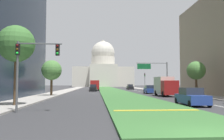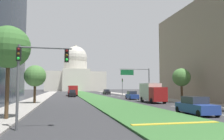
{
  "view_description": "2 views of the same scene",
  "coord_description": "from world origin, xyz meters",
  "px_view_note": "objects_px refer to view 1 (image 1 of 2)",
  "views": [
    {
      "loc": [
        -4.39,
        -8.39,
        2.13
      ],
      "look_at": [
        -1.47,
        33.95,
        4.55
      ],
      "focal_mm": 37.21,
      "sensor_mm": 36.0,
      "label": 1
    },
    {
      "loc": [
        -7.42,
        -5.45,
        2.61
      ],
      "look_at": [
        2.91,
        41.64,
        6.27
      ],
      "focal_mm": 35.54,
      "sensor_mm": 36.0,
      "label": 2
    }
  ],
  "objects_px": {
    "city_bus": "(95,84)",
    "sedan_midblock": "(149,90)",
    "box_truck_delivery": "(165,86)",
    "traffic_light_far_right": "(145,79)",
    "street_tree_left_mid": "(52,70)",
    "capitol_building": "(103,70)",
    "sedan_lead_stopped": "(191,97)",
    "sedan_far_horizon": "(130,87)",
    "street_tree_left_near": "(16,44)",
    "traffic_light_near_left": "(29,60)",
    "street_tree_right_mid": "(196,71)",
    "overhead_guide_sign": "(155,71)",
    "sedan_distant": "(93,88)"
  },
  "relations": [
    {
      "from": "traffic_light_far_right",
      "to": "street_tree_left_mid",
      "type": "bearing_deg",
      "value": -126.3
    },
    {
      "from": "overhead_guide_sign",
      "to": "street_tree_left_mid",
      "type": "bearing_deg",
      "value": -156.27
    },
    {
      "from": "overhead_guide_sign",
      "to": "sedan_midblock",
      "type": "distance_m",
      "value": 4.08
    },
    {
      "from": "sedan_lead_stopped",
      "to": "sedan_midblock",
      "type": "distance_m",
      "value": 25.92
    },
    {
      "from": "street_tree_left_mid",
      "to": "street_tree_left_near",
      "type": "bearing_deg",
      "value": -90.07
    },
    {
      "from": "sedan_midblock",
      "to": "box_truck_delivery",
      "type": "bearing_deg",
      "value": -88.1
    },
    {
      "from": "traffic_light_far_right",
      "to": "street_tree_left_near",
      "type": "bearing_deg",
      "value": -115.07
    },
    {
      "from": "box_truck_delivery",
      "to": "traffic_light_far_right",
      "type": "bearing_deg",
      "value": 84.17
    },
    {
      "from": "sedan_lead_stopped",
      "to": "sedan_far_horizon",
      "type": "distance_m",
      "value": 55.99
    },
    {
      "from": "street_tree_left_mid",
      "to": "city_bus",
      "type": "bearing_deg",
      "value": 77.7
    },
    {
      "from": "capitol_building",
      "to": "box_truck_delivery",
      "type": "height_order",
      "value": "capitol_building"
    },
    {
      "from": "traffic_light_far_right",
      "to": "sedan_distant",
      "type": "xyz_separation_m",
      "value": [
        -15.2,
        -6.57,
        -2.46
      ]
    },
    {
      "from": "street_tree_left_near",
      "to": "sedan_distant",
      "type": "relative_size",
      "value": 1.6
    },
    {
      "from": "street_tree_right_mid",
      "to": "street_tree_left_mid",
      "type": "bearing_deg",
      "value": 175.19
    },
    {
      "from": "sedan_distant",
      "to": "box_truck_delivery",
      "type": "relative_size",
      "value": 0.72
    },
    {
      "from": "street_tree_left_near",
      "to": "street_tree_left_mid",
      "type": "distance_m",
      "value": 17.03
    },
    {
      "from": "traffic_light_far_right",
      "to": "sedan_far_horizon",
      "type": "xyz_separation_m",
      "value": [
        -3.04,
        9.51,
        -2.49
      ]
    },
    {
      "from": "street_tree_left_mid",
      "to": "sedan_midblock",
      "type": "xyz_separation_m",
      "value": [
        18.32,
        9.07,
        -3.44
      ]
    },
    {
      "from": "capitol_building",
      "to": "city_bus",
      "type": "height_order",
      "value": "capitol_building"
    },
    {
      "from": "city_bus",
      "to": "street_tree_left_mid",
      "type": "bearing_deg",
      "value": -102.3
    },
    {
      "from": "sedan_far_horizon",
      "to": "city_bus",
      "type": "xyz_separation_m",
      "value": [
        -11.83,
        -7.46,
        0.95
      ]
    },
    {
      "from": "traffic_light_near_left",
      "to": "traffic_light_far_right",
      "type": "distance_m",
      "value": 54.49
    },
    {
      "from": "traffic_light_far_right",
      "to": "street_tree_right_mid",
      "type": "xyz_separation_m",
      "value": [
        1.7,
        -31.64,
        0.85
      ]
    },
    {
      "from": "sedan_midblock",
      "to": "sedan_far_horizon",
      "type": "distance_m",
      "value": 30.1
    },
    {
      "from": "sedan_distant",
      "to": "overhead_guide_sign",
      "type": "bearing_deg",
      "value": -48.37
    },
    {
      "from": "street_tree_right_mid",
      "to": "sedan_far_horizon",
      "type": "relative_size",
      "value": 1.3
    },
    {
      "from": "street_tree_left_near",
      "to": "sedan_midblock",
      "type": "xyz_separation_m",
      "value": [
        18.34,
        26.03,
        -4.89
      ]
    },
    {
      "from": "sedan_lead_stopped",
      "to": "capitol_building",
      "type": "bearing_deg",
      "value": 92.19
    },
    {
      "from": "street_tree_left_mid",
      "to": "sedan_far_horizon",
      "type": "height_order",
      "value": "street_tree_left_mid"
    },
    {
      "from": "street_tree_left_near",
      "to": "box_truck_delivery",
      "type": "bearing_deg",
      "value": 40.53
    },
    {
      "from": "street_tree_right_mid",
      "to": "box_truck_delivery",
      "type": "bearing_deg",
      "value": 168.56
    },
    {
      "from": "sedan_midblock",
      "to": "box_truck_delivery",
      "type": "xyz_separation_m",
      "value": [
        0.33,
        -10.06,
        0.87
      ]
    },
    {
      "from": "street_tree_left_near",
      "to": "sedan_lead_stopped",
      "type": "height_order",
      "value": "street_tree_left_near"
    },
    {
      "from": "sedan_distant",
      "to": "box_truck_delivery",
      "type": "bearing_deg",
      "value": -63.39
    },
    {
      "from": "box_truck_delivery",
      "to": "city_bus",
      "type": "bearing_deg",
      "value": 109.75
    },
    {
      "from": "street_tree_left_mid",
      "to": "sedan_distant",
      "type": "relative_size",
      "value": 1.28
    },
    {
      "from": "sedan_far_horizon",
      "to": "sedan_midblock",
      "type": "bearing_deg",
      "value": -90.8
    },
    {
      "from": "traffic_light_far_right",
      "to": "city_bus",
      "type": "xyz_separation_m",
      "value": [
        -14.87,
        2.05,
        -1.54
      ]
    },
    {
      "from": "traffic_light_near_left",
      "to": "street_tree_right_mid",
      "type": "bearing_deg",
      "value": 42.41
    },
    {
      "from": "sedan_lead_stopped",
      "to": "box_truck_delivery",
      "type": "distance_m",
      "value": 15.96
    },
    {
      "from": "traffic_light_near_left",
      "to": "sedan_far_horizon",
      "type": "distance_m",
      "value": 62.67
    },
    {
      "from": "overhead_guide_sign",
      "to": "street_tree_left_mid",
      "type": "relative_size",
      "value": 1.11
    },
    {
      "from": "traffic_light_far_right",
      "to": "city_bus",
      "type": "height_order",
      "value": "traffic_light_far_right"
    },
    {
      "from": "traffic_light_near_left",
      "to": "sedan_lead_stopped",
      "type": "xyz_separation_m",
      "value": [
        14.03,
        4.48,
        -2.99
      ]
    },
    {
      "from": "sedan_midblock",
      "to": "overhead_guide_sign",
      "type": "bearing_deg",
      "value": -22.86
    },
    {
      "from": "city_bus",
      "to": "sedan_midblock",
      "type": "bearing_deg",
      "value": -63.26
    },
    {
      "from": "box_truck_delivery",
      "to": "city_bus",
      "type": "xyz_separation_m",
      "value": [
        -11.74,
        32.7,
        0.09
      ]
    },
    {
      "from": "traffic_light_far_right",
      "to": "sedan_midblock",
      "type": "relative_size",
      "value": 1.1
    },
    {
      "from": "traffic_light_near_left",
      "to": "traffic_light_far_right",
      "type": "relative_size",
      "value": 1.0
    },
    {
      "from": "street_tree_right_mid",
      "to": "sedan_far_horizon",
      "type": "xyz_separation_m",
      "value": [
        -4.75,
        41.14,
        -3.34
      ]
    }
  ]
}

